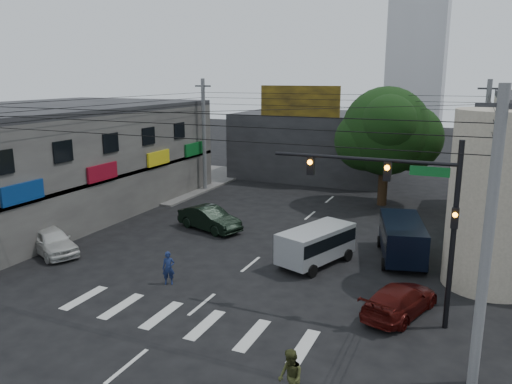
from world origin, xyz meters
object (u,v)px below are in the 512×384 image
Objects in this scene: utility_pole_far_left at (204,136)px; dark_sedan at (209,219)px; utility_pole_far_right at (483,151)px; navy_van at (402,240)px; utility_pole_near_right at (487,244)px; pedestrian_olive at (290,378)px; maroon_sedan at (400,300)px; traffic_gantry at (408,201)px; white_compact at (52,241)px; traffic_officer at (169,268)px; silver_minivan at (316,246)px; street_tree at (386,131)px.

dark_sedan is (5.73, -9.66, -3.87)m from utility_pole_far_left.
utility_pole_far_right is 1.68× the size of navy_van.
utility_pole_near_right reaches higher than dark_sedan.
utility_pole_far_right is 5.35× the size of pedestrian_olive.
traffic_gantry is at bearing 119.81° from maroon_sedan.
utility_pole_near_right and utility_pole_far_left have the same top height.
traffic_officer is (8.05, -0.92, 0.06)m from white_compact.
silver_minivan is 11.36m from pedestrian_olive.
traffic_officer is at bearing -165.89° from pedestrian_olive.
navy_van is (2.91, -11.13, -4.44)m from street_tree.
utility_pole_far_left is 11.88m from dark_sedan.
navy_van is (3.88, 2.49, 0.08)m from silver_minivan.
utility_pole_near_right is at bearing -116.29° from silver_minivan.
utility_pole_far_left is at bearing 24.73° from white_compact.
navy_van is (-0.83, 6.43, 0.42)m from maroon_sedan.
white_compact is at bearing 97.56° from navy_van.
utility_pole_far_right is at bearing 81.06° from traffic_gantry.
utility_pole_near_right is 13.78m from traffic_officer.
navy_van is at bearing -30.21° from utility_pole_far_left.
utility_pole_far_left reaches higher than traffic_gantry.
silver_minivan is (7.79, -2.96, 0.22)m from dark_sedan.
utility_pole_far_right is at bearing -10.42° from silver_minivan.
traffic_gantry is 7.90m from navy_van.
utility_pole_far_left is 5.35× the size of pedestrian_olive.
pedestrian_olive is (2.60, -11.06, -0.09)m from silver_minivan.
white_compact is (-18.32, 0.17, -4.11)m from traffic_gantry.
white_compact is (-21.00, -16.83, -3.88)m from utility_pole_far_right.
silver_minivan is (-0.98, -13.62, -4.52)m from street_tree.
white_compact is 18.66m from navy_van.
traffic_gantry is at bearing -101.25° from dark_sedan.
silver_minivan is at bearing 133.49° from utility_pole_near_right.
pedestrian_olive is at bearing -146.57° from silver_minivan.
street_tree is 18.60m from maroon_sedan.
maroon_sedan is at bearing -64.42° from white_compact.
traffic_officer is at bearing 115.64° from navy_van.
utility_pole_near_right is at bearing -73.18° from street_tree.
traffic_gantry is at bearing -24.47° from traffic_officer.
white_compact is at bearing -141.29° from utility_pole_far_right.
street_tree is 14.59m from dark_sedan.
traffic_officer is 10.02m from pedestrian_olive.
utility_pole_far_right is at bearing -8.75° from street_tree.
street_tree is 14.38m from silver_minivan.
dark_sedan is 3.02× the size of traffic_officer.
white_compact is at bearing 19.12° from maroon_sedan.
utility_pole_far_right reaches higher than navy_van.
utility_pole_far_right is at bearing -81.21° from maroon_sedan.
pedestrian_olive is (16.12, -23.68, -3.74)m from utility_pole_far_left.
utility_pole_far_right is 24.47m from pedestrian_olive.
silver_minivan is at bearing -43.02° from utility_pole_far_left.
utility_pole_near_right is (2.68, -3.50, -0.23)m from traffic_gantry.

